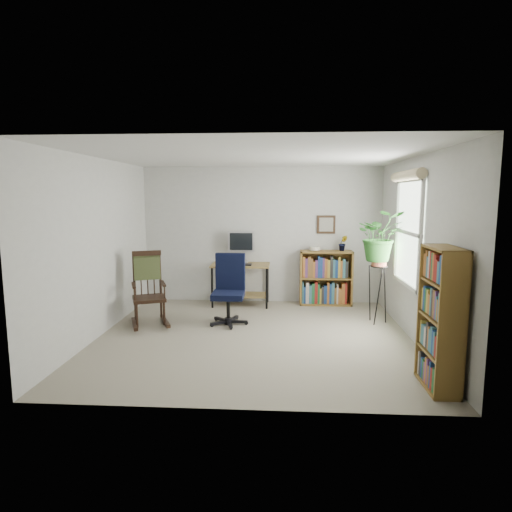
# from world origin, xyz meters

# --- Properties ---
(floor) EXTENTS (4.20, 4.00, 0.00)m
(floor) POSITION_xyz_m (0.00, 0.00, 0.00)
(floor) COLOR gray
(floor) RESTS_ON ground
(ceiling) EXTENTS (4.20, 4.00, 0.00)m
(ceiling) POSITION_xyz_m (0.00, 0.00, 2.40)
(ceiling) COLOR silver
(ceiling) RESTS_ON ground
(wall_back) EXTENTS (4.20, 0.00, 2.40)m
(wall_back) POSITION_xyz_m (0.00, 2.00, 1.20)
(wall_back) COLOR #BABBB6
(wall_back) RESTS_ON ground
(wall_front) EXTENTS (4.20, 0.00, 2.40)m
(wall_front) POSITION_xyz_m (0.00, -2.00, 1.20)
(wall_front) COLOR #BABBB6
(wall_front) RESTS_ON ground
(wall_left) EXTENTS (0.00, 4.00, 2.40)m
(wall_left) POSITION_xyz_m (-2.10, 0.00, 1.20)
(wall_left) COLOR #BABBB6
(wall_left) RESTS_ON ground
(wall_right) EXTENTS (0.00, 4.00, 2.40)m
(wall_right) POSITION_xyz_m (2.10, 0.00, 1.20)
(wall_right) COLOR #BABBB6
(wall_right) RESTS_ON ground
(window) EXTENTS (0.12, 1.20, 1.50)m
(window) POSITION_xyz_m (2.06, 0.30, 1.40)
(window) COLOR silver
(window) RESTS_ON wall_right
(desk) EXTENTS (1.00, 0.55, 0.72)m
(desk) POSITION_xyz_m (-0.35, 1.70, 0.36)
(desk) COLOR olive
(desk) RESTS_ON floor
(monitor) EXTENTS (0.46, 0.16, 0.56)m
(monitor) POSITION_xyz_m (-0.35, 1.84, 1.00)
(monitor) COLOR #ADADB2
(monitor) RESTS_ON desk
(keyboard) EXTENTS (0.40, 0.15, 0.02)m
(keyboard) POSITION_xyz_m (-0.35, 1.58, 0.74)
(keyboard) COLOR black
(keyboard) RESTS_ON desk
(office_chair) EXTENTS (0.61, 0.61, 1.06)m
(office_chair) POSITION_xyz_m (-0.42, 0.55, 0.53)
(office_chair) COLOR black
(office_chair) RESTS_ON floor
(rocking_chair) EXTENTS (0.89, 1.10, 1.10)m
(rocking_chair) POSITION_xyz_m (-1.57, 0.44, 0.55)
(rocking_chair) COLOR black
(rocking_chair) RESTS_ON floor
(low_bookshelf) EXTENTS (0.90, 0.30, 0.95)m
(low_bookshelf) POSITION_xyz_m (1.13, 1.82, 0.48)
(low_bookshelf) COLOR brown
(low_bookshelf) RESTS_ON floor
(tall_bookshelf) EXTENTS (0.26, 0.62, 1.41)m
(tall_bookshelf) POSITION_xyz_m (1.92, -1.43, 0.70)
(tall_bookshelf) COLOR brown
(tall_bookshelf) RESTS_ON floor
(plant_stand) EXTENTS (0.32, 0.32, 1.01)m
(plant_stand) POSITION_xyz_m (1.80, 0.77, 0.51)
(plant_stand) COLOR black
(plant_stand) RESTS_ON floor
(spider_plant) EXTENTS (1.69, 1.88, 1.46)m
(spider_plant) POSITION_xyz_m (1.80, 0.77, 1.67)
(spider_plant) COLOR #266021
(spider_plant) RESTS_ON plant_stand
(potted_plant_small) EXTENTS (0.13, 0.24, 0.11)m
(potted_plant_small) POSITION_xyz_m (1.41, 1.83, 1.01)
(potted_plant_small) COLOR #266021
(potted_plant_small) RESTS_ON low_bookshelf
(framed_picture) EXTENTS (0.32, 0.04, 0.32)m
(framed_picture) POSITION_xyz_m (1.13, 1.97, 1.40)
(framed_picture) COLOR black
(framed_picture) RESTS_ON wall_back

